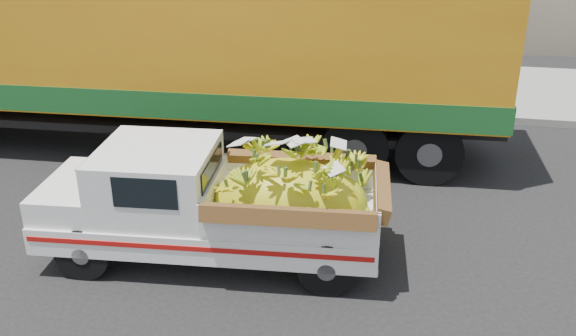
# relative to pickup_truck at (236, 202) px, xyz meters

# --- Properties ---
(ground) EXTENTS (100.00, 100.00, 0.00)m
(ground) POSITION_rel_pickup_truck_xyz_m (-2.25, -0.46, -0.81)
(ground) COLOR black
(ground) RESTS_ON ground
(curb) EXTENTS (60.00, 0.25, 0.15)m
(curb) POSITION_rel_pickup_truck_xyz_m (-2.25, 6.11, -0.74)
(curb) COLOR gray
(curb) RESTS_ON ground
(sidewalk) EXTENTS (60.00, 4.00, 0.14)m
(sidewalk) POSITION_rel_pickup_truck_xyz_m (-2.25, 8.21, -0.74)
(sidewalk) COLOR gray
(sidewalk) RESTS_ON ground
(pickup_truck) EXTENTS (4.42, 1.88, 1.51)m
(pickup_truck) POSITION_rel_pickup_truck_xyz_m (0.00, 0.00, 0.00)
(pickup_truck) COLOR black
(pickup_truck) RESTS_ON ground
(semi_trailer) EXTENTS (12.03, 2.96, 3.80)m
(semi_trailer) POSITION_rel_pickup_truck_xyz_m (-2.22, 3.66, 1.31)
(semi_trailer) COLOR black
(semi_trailer) RESTS_ON ground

